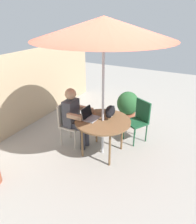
# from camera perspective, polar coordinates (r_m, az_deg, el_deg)

# --- Properties ---
(ground_plane) EXTENTS (14.00, 14.00, 0.00)m
(ground_plane) POSITION_cam_1_polar(r_m,az_deg,el_deg) (4.31, 1.20, -10.81)
(ground_plane) COLOR gray
(fence_back) EXTENTS (5.81, 0.08, 1.77)m
(fence_back) POSITION_cam_1_polar(r_m,az_deg,el_deg) (5.11, -20.86, 4.73)
(fence_back) COLOR tan
(fence_back) RESTS_ON ground
(patio_table) EXTENTS (1.04, 1.04, 0.72)m
(patio_table) POSITION_cam_1_polar(r_m,az_deg,el_deg) (3.95, 1.28, -3.02)
(patio_table) COLOR brown
(patio_table) RESTS_ON ground
(patio_umbrella) EXTENTS (2.28, 2.28, 2.50)m
(patio_umbrella) POSITION_cam_1_polar(r_m,az_deg,el_deg) (3.48, 1.57, 21.71)
(patio_umbrella) COLOR #B7B7BC
(patio_umbrella) RESTS_ON ground
(chair_occupied) EXTENTS (0.40, 0.40, 0.89)m
(chair_occupied) POSITION_cam_1_polar(r_m,az_deg,el_deg) (4.39, -8.03, -2.28)
(chair_occupied) COLOR #B2A899
(chair_occupied) RESTS_ON ground
(chair_empty) EXTENTS (0.55, 0.55, 0.89)m
(chair_empty) POSITION_cam_1_polar(r_m,az_deg,el_deg) (4.54, 11.00, -1.51)
(chair_empty) COLOR #194C2D
(chair_empty) RESTS_ON ground
(person_seated) EXTENTS (0.48, 0.48, 1.23)m
(person_seated) POSITION_cam_1_polar(r_m,az_deg,el_deg) (4.23, -6.42, -0.72)
(person_seated) COLOR #3F3F47
(person_seated) RESTS_ON ground
(laptop) EXTENTS (0.31, 0.26, 0.21)m
(laptop) POSITION_cam_1_polar(r_m,az_deg,el_deg) (3.97, -2.44, -0.93)
(laptop) COLOR gray
(laptop) RESTS_ON patio_table
(cat) EXTENTS (0.64, 0.30, 0.17)m
(cat) POSITION_cam_1_polar(r_m,az_deg,el_deg) (4.08, 3.29, 0.11)
(cat) COLOR black
(cat) RESTS_ON patio_table
(potted_plant_near_fence) EXTENTS (0.52, 0.52, 0.84)m
(potted_plant_near_fence) POSITION_cam_1_polar(r_m,az_deg,el_deg) (5.16, 8.01, 1.41)
(potted_plant_near_fence) COLOR #9E5138
(potted_plant_near_fence) RESTS_ON ground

